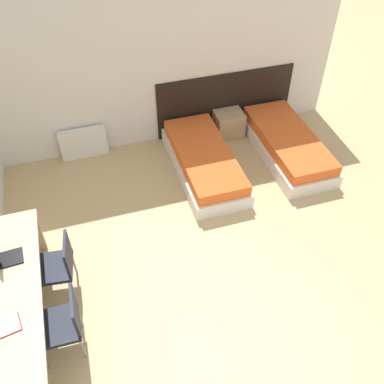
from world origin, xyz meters
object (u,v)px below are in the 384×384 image
(bed_near_window, at_px, (204,161))
(chair_near_laptop, at_px, (57,264))
(bed_near_door, at_px, (287,145))
(nightstand, at_px, (229,124))
(chair_near_notebook, at_px, (63,322))
(laptop, at_px, (3,257))

(bed_near_window, relative_size, chair_near_laptop, 2.38)
(bed_near_door, distance_m, nightstand, 1.08)
(bed_near_door, relative_size, nightstand, 4.20)
(chair_near_laptop, bearing_deg, bed_near_door, 29.71)
(chair_near_notebook, height_order, laptop, laptop)
(bed_near_door, height_order, chair_near_laptop, chair_near_laptop)
(bed_near_door, distance_m, chair_near_notebook, 4.42)
(nightstand, xyz_separation_m, chair_near_notebook, (-3.03, -3.14, 0.26))
(chair_near_laptop, height_order, chair_near_notebook, same)
(bed_near_window, distance_m, chair_near_notebook, 3.29)
(chair_near_laptop, distance_m, laptop, 0.60)
(bed_near_window, distance_m, chair_near_laptop, 2.80)
(nightstand, height_order, chair_near_laptop, chair_near_laptop)
(bed_near_door, height_order, nightstand, nightstand)
(bed_near_window, relative_size, bed_near_door, 1.00)
(chair_near_laptop, xyz_separation_m, chair_near_notebook, (0.00, -0.76, 0.00))
(bed_near_window, xyz_separation_m, chair_near_notebook, (-2.31, -2.33, 0.28))
(bed_near_window, height_order, chair_near_notebook, chair_near_notebook)
(bed_near_window, xyz_separation_m, laptop, (-2.82, -1.54, 0.59))
(bed_near_window, relative_size, chair_near_notebook, 2.38)
(laptop, bearing_deg, bed_near_door, 16.33)
(nightstand, distance_m, chair_near_notebook, 4.37)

